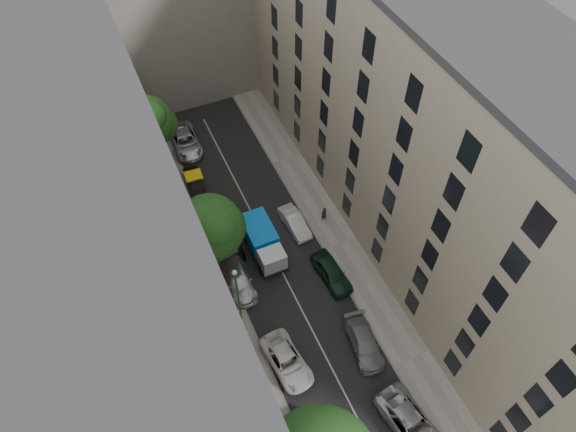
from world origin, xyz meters
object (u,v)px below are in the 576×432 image
tarp_truck (263,241)px  tree_mid (212,230)px  car_left_2 (287,361)px  car_left_5 (195,183)px  car_right_1 (364,343)px  car_left_3 (238,280)px  lamp_post (237,291)px  car_right_2 (332,272)px  car_right_0 (411,424)px  pedestrian (324,214)px  tree_far (149,123)px  car_left_4 (230,243)px  car_right_3 (295,222)px  car_left_6 (185,141)px

tarp_truck → tree_mid: size_ratio=0.71×
car_left_2 → car_left_5: car_left_2 is taller
tree_mid → car_right_1: bearing=-56.0°
car_left_3 → car_left_5: size_ratio=1.23×
car_left_3 → lamp_post: lamp_post is taller
car_left_3 → lamp_post: (-0.89, -2.98, 3.50)m
car_left_5 → tree_mid: 9.97m
car_right_1 → car_right_2: 6.23m
car_right_0 → tree_mid: tree_mid is taller
tarp_truck → pedestrian: (5.99, 0.90, -0.45)m
pedestrian → car_right_0: bearing=72.2°
car_left_2 → tree_far: bearing=91.6°
car_left_2 → car_left_4: bearing=84.5°
car_left_2 → car_left_3: size_ratio=1.00×
tarp_truck → car_left_3: size_ratio=1.11×
car_right_0 → car_right_3: bearing=82.0°
car_left_2 → lamp_post: size_ratio=0.73×
car_right_2 → car_left_4: bearing=132.4°
car_left_3 → tree_mid: size_ratio=0.64×
tarp_truck → car_right_3: size_ratio=1.35×
tarp_truck → tree_far: tree_far is taller
tree_far → car_right_3: bearing=-52.2°
car_left_5 → car_right_2: (6.98, -13.60, 0.10)m
car_left_2 → car_right_0: (5.60, -7.20, 0.08)m
car_right_1 → lamp_post: size_ratio=0.69×
car_left_5 → tree_far: size_ratio=0.47×
car_left_4 → tree_far: (-2.92, 10.99, 5.15)m
car_left_4 → car_left_6: car_left_6 is taller
car_left_5 → tree_far: (-2.27, 3.39, 5.18)m
car_left_5 → car_left_6: 5.66m
car_right_0 → car_right_1: bearing=82.0°
car_right_3 → tree_far: 15.07m
car_left_3 → tree_far: 15.63m
pedestrian → car_left_5: bearing=-51.6°
car_right_1 → car_right_3: bearing=98.7°
car_left_2 → car_right_1: bearing=-16.4°
pedestrian → tree_mid: bearing=-4.7°
car_right_3 → lamp_post: (-7.29, -6.39, 3.55)m
car_right_1 → car_left_4: bearing=123.9°
car_right_1 → lamp_post: (-7.29, 5.62, 3.53)m
car_left_3 → car_left_6: size_ratio=0.89×
car_right_1 → car_right_2: size_ratio=1.04×
car_right_2 → tree_far: tree_far is taller
car_left_6 → car_right_2: (6.18, -19.20, -0.00)m
lamp_post → pedestrian: bearing=31.5°
car_left_6 → car_left_3: bearing=-91.1°
car_left_3 → car_right_1: (6.40, -8.60, -0.04)m
car_left_4 → tree_mid: (-1.55, -1.37, 4.22)m
car_left_6 → tree_mid: (-1.70, -14.57, 4.15)m
car_left_6 → tree_far: size_ratio=0.65×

